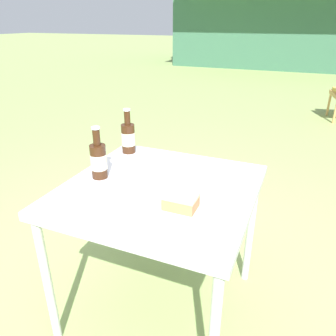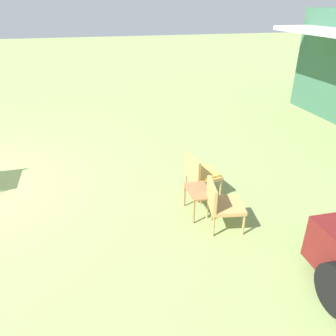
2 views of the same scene
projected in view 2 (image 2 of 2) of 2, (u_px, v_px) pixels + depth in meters
The scene contains 3 objects.
wicker_chair_cushioned at pixel (201, 173), 5.88m from camera, with size 0.61×0.60×0.79m.
wicker_chair_plain at pixel (221, 202), 5.01m from camera, with size 0.61×0.60×0.79m.
garden_side_table at pixel (199, 193), 5.36m from camera, with size 0.57×0.36×0.46m.
Camera 2 is at (6.10, 2.55, 3.19)m, focal length 35.00 mm.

